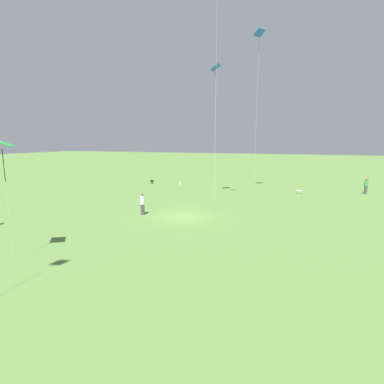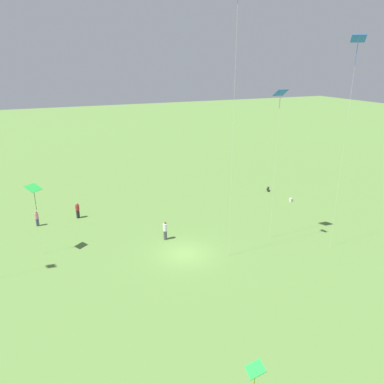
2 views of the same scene
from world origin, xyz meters
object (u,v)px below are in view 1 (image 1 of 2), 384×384
object	(u,v)px
kite_2	(2,146)
dog_0	(300,191)
kite_0	(216,72)
person_3	(366,186)
dog_1	(152,181)
person_1	(142,204)
picnic_bag_0	(180,183)
kite_3	(259,40)

from	to	relation	value
kite_2	dog_0	world-z (taller)	kite_2
kite_0	kite_2	xyz separation A→B (m)	(20.29, -5.30, -7.14)
person_3	dog_1	size ratio (longest dim) A/B	2.41
kite_2	dog_1	size ratio (longest dim) A/B	8.20
person_1	dog_1	size ratio (longest dim) A/B	2.40
picnic_bag_0	person_1	bearing A→B (deg)	11.96
dog_0	dog_1	size ratio (longest dim) A/B	0.86
kite_0	picnic_bag_0	distance (m)	16.90
kite_2	dog_1	bearing A→B (deg)	19.53
person_3	kite_0	distance (m)	21.88
person_1	picnic_bag_0	xyz separation A→B (m)	(-17.44, -3.70, -0.74)
kite_2	kite_0	bearing A→B (deg)	-7.76
person_1	dog_1	distance (m)	18.74
kite_0	picnic_bag_0	size ratio (longest dim) A/B	36.04
person_3	person_1	bearing A→B (deg)	-155.99
kite_2	picnic_bag_0	world-z (taller)	kite_2
kite_0	dog_1	bearing A→B (deg)	-76.90
picnic_bag_0	kite_2	bearing A→B (deg)	4.10
dog_0	picnic_bag_0	world-z (taller)	dog_0
kite_2	dog_0	distance (m)	30.13
picnic_bag_0	kite_3	bearing A→B (deg)	70.27
kite_2	kite_3	distance (m)	28.22
dog_1	picnic_bag_0	distance (m)	4.26
dog_0	picnic_bag_0	distance (m)	16.32
person_1	dog_1	xyz separation A→B (m)	(-16.98, -7.92, -0.57)
dog_1	picnic_bag_0	bearing A→B (deg)	137.88
kite_3	dog_0	world-z (taller)	kite_3
kite_2	person_3	bearing A→B (deg)	-29.89
person_1	kite_3	world-z (taller)	kite_3
person_3	kite_3	xyz separation A→B (m)	(4.28, -12.41, 16.03)
kite_0	kite_2	bearing A→B (deg)	31.78
kite_0	dog_0	world-z (taller)	kite_0
person_1	kite_0	world-z (taller)	kite_0
kite_0	dog_1	xyz separation A→B (m)	(-7.60, -11.56, -12.76)
dog_0	dog_1	xyz separation A→B (m)	(-1.88, -20.38, 0.02)
kite_0	person_3	bearing A→B (deg)	163.88
kite_3	person_3	bearing A→B (deg)	-166.54
person_3	kite_3	bearing A→B (deg)	-178.91
kite_3	picnic_bag_0	distance (m)	20.47
dog_0	kite_3	bearing A→B (deg)	-50.32
kite_3	dog_1	xyz separation A→B (m)	(-3.50, -15.27, -16.61)
person_3	dog_1	bearing A→B (deg)	163.68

